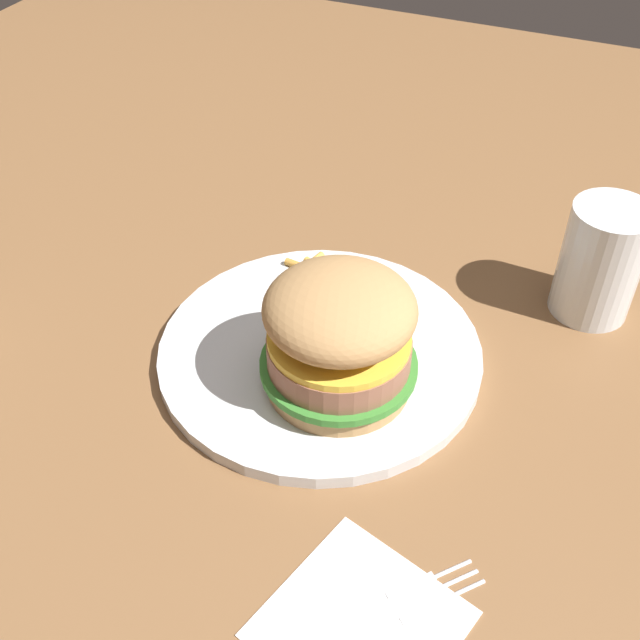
# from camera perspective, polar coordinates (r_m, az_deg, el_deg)

# --- Properties ---
(ground_plane) EXTENTS (1.60, 1.60, 0.00)m
(ground_plane) POSITION_cam_1_polar(r_m,az_deg,el_deg) (0.65, -1.04, -2.82)
(ground_plane) COLOR brown
(plate) EXTENTS (0.27, 0.27, 0.01)m
(plate) POSITION_cam_1_polar(r_m,az_deg,el_deg) (0.65, 0.00, -2.37)
(plate) COLOR silver
(plate) RESTS_ON ground_plane
(sandwich) EXTENTS (0.12, 0.12, 0.10)m
(sandwich) POSITION_cam_1_polar(r_m,az_deg,el_deg) (0.58, 1.45, -1.15)
(sandwich) COLOR tan
(sandwich) RESTS_ON plate
(fries_pile) EXTENTS (0.09, 0.10, 0.01)m
(fries_pile) POSITION_cam_1_polar(r_m,az_deg,el_deg) (0.70, -0.19, 2.97)
(fries_pile) COLOR gold
(fries_pile) RESTS_ON plate
(napkin) EXTENTS (0.14, 0.14, 0.00)m
(napkin) POSITION_cam_1_polar(r_m,az_deg,el_deg) (0.51, 3.04, -21.70)
(napkin) COLOR white
(napkin) RESTS_ON ground_plane
(fork) EXTENTS (0.13, 0.14, 0.00)m
(fork) POSITION_cam_1_polar(r_m,az_deg,el_deg) (0.51, 3.22, -21.50)
(fork) COLOR silver
(fork) RESTS_ON napkin
(drink_glass) EXTENTS (0.07, 0.07, 0.11)m
(drink_glass) POSITION_cam_1_polar(r_m,az_deg,el_deg) (0.71, 20.12, 3.80)
(drink_glass) COLOR silver
(drink_glass) RESTS_ON ground_plane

